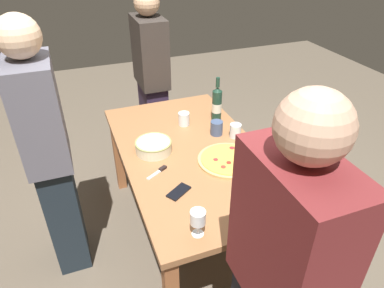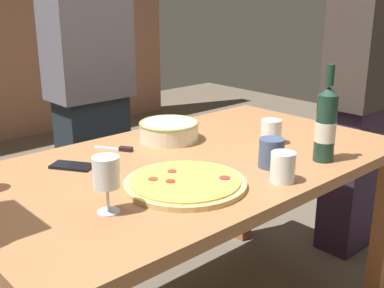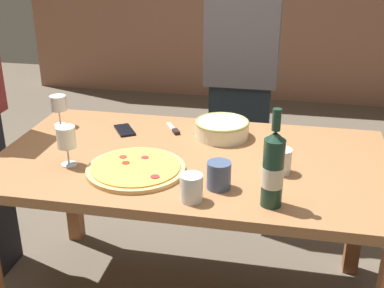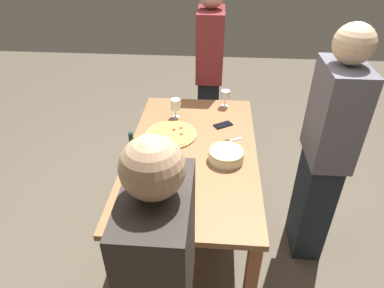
{
  "view_description": "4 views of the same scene",
  "coord_description": "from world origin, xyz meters",
  "px_view_note": "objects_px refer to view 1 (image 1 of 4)",
  "views": [
    {
      "loc": [
        -1.8,
        0.68,
        2.03
      ],
      "look_at": [
        0.0,
        0.0,
        0.81
      ],
      "focal_mm": 32.72,
      "sensor_mm": 36.0,
      "label": 1
    },
    {
      "loc": [
        -1.1,
        -1.2,
        1.33
      ],
      "look_at": [
        0.0,
        0.0,
        0.81
      ],
      "focal_mm": 44.83,
      "sensor_mm": 36.0,
      "label": 2
    },
    {
      "loc": [
        0.37,
        -1.81,
        1.61
      ],
      "look_at": [
        0.0,
        0.0,
        0.81
      ],
      "focal_mm": 46.49,
      "sensor_mm": 36.0,
      "label": 3
    },
    {
      "loc": [
        1.95,
        0.15,
        2.13
      ],
      "look_at": [
        0.0,
        0.0,
        0.81
      ],
      "focal_mm": 32.08,
      "sensor_mm": 36.0,
      "label": 4
    }
  ],
  "objects_px": {
    "cell_phone": "(179,192)",
    "person_guest_right": "(50,156)",
    "serving_bowl": "(153,146)",
    "wine_bottle": "(217,104)",
    "wine_glass_near_pizza": "(198,218)",
    "wine_glass_by_bottle": "(250,172)",
    "dining_table": "(192,163)",
    "cup_ceramic": "(217,128)",
    "person_guest_left": "(152,82)",
    "cup_spare": "(235,131)",
    "cup_amber": "(184,119)",
    "pizza_knife": "(159,171)",
    "pizza": "(228,160)"
  },
  "relations": [
    {
      "from": "person_guest_left",
      "to": "wine_glass_near_pizza",
      "type": "bearing_deg",
      "value": -6.5
    },
    {
      "from": "serving_bowl",
      "to": "wine_glass_by_bottle",
      "type": "relative_size",
      "value": 1.51
    },
    {
      "from": "person_guest_left",
      "to": "wine_bottle",
      "type": "bearing_deg",
      "value": 21.87
    },
    {
      "from": "dining_table",
      "to": "cup_ceramic",
      "type": "bearing_deg",
      "value": -58.68
    },
    {
      "from": "person_guest_left",
      "to": "cup_ceramic",
      "type": "bearing_deg",
      "value": 13.61
    },
    {
      "from": "cup_ceramic",
      "to": "pizza_knife",
      "type": "relative_size",
      "value": 0.69
    },
    {
      "from": "cell_phone",
      "to": "person_guest_right",
      "type": "distance_m",
      "value": 0.81
    },
    {
      "from": "dining_table",
      "to": "serving_bowl",
      "type": "distance_m",
      "value": 0.29
    },
    {
      "from": "serving_bowl",
      "to": "person_guest_left",
      "type": "height_order",
      "value": "person_guest_left"
    },
    {
      "from": "person_guest_left",
      "to": "person_guest_right",
      "type": "relative_size",
      "value": 0.95
    },
    {
      "from": "pizza",
      "to": "cup_amber",
      "type": "relative_size",
      "value": 3.96
    },
    {
      "from": "person_guest_left",
      "to": "pizza",
      "type": "bearing_deg",
      "value": 7.73
    },
    {
      "from": "serving_bowl",
      "to": "person_guest_left",
      "type": "xyz_separation_m",
      "value": [
        1.04,
        -0.27,
        0.01
      ]
    },
    {
      "from": "dining_table",
      "to": "cup_ceramic",
      "type": "xyz_separation_m",
      "value": [
        0.15,
        -0.24,
        0.14
      ]
    },
    {
      "from": "dining_table",
      "to": "serving_bowl",
      "type": "height_order",
      "value": "serving_bowl"
    },
    {
      "from": "pizza_knife",
      "to": "person_guest_right",
      "type": "height_order",
      "value": "person_guest_right"
    },
    {
      "from": "dining_table",
      "to": "pizza",
      "type": "xyz_separation_m",
      "value": [
        -0.19,
        -0.17,
        0.1
      ]
    },
    {
      "from": "serving_bowl",
      "to": "pizza_knife",
      "type": "height_order",
      "value": "serving_bowl"
    },
    {
      "from": "pizza",
      "to": "wine_glass_near_pizza",
      "type": "relative_size",
      "value": 2.62
    },
    {
      "from": "person_guest_right",
      "to": "cell_phone",
      "type": "bearing_deg",
      "value": -28.8
    },
    {
      "from": "cup_spare",
      "to": "cell_phone",
      "type": "distance_m",
      "value": 0.71
    },
    {
      "from": "wine_glass_near_pizza",
      "to": "cup_spare",
      "type": "bearing_deg",
      "value": -37.53
    },
    {
      "from": "wine_glass_by_bottle",
      "to": "person_guest_right",
      "type": "bearing_deg",
      "value": 61.18
    },
    {
      "from": "cup_ceramic",
      "to": "cell_phone",
      "type": "xyz_separation_m",
      "value": [
        -0.51,
        0.46,
        -0.05
      ]
    },
    {
      "from": "wine_bottle",
      "to": "person_guest_right",
      "type": "distance_m",
      "value": 1.21
    },
    {
      "from": "wine_glass_near_pizza",
      "to": "cup_amber",
      "type": "xyz_separation_m",
      "value": [
        1.05,
        -0.3,
        -0.06
      ]
    },
    {
      "from": "wine_glass_near_pizza",
      "to": "cell_phone",
      "type": "distance_m",
      "value": 0.34
    },
    {
      "from": "wine_bottle",
      "to": "cup_spare",
      "type": "height_order",
      "value": "wine_bottle"
    },
    {
      "from": "dining_table",
      "to": "cup_spare",
      "type": "relative_size",
      "value": 16.49
    },
    {
      "from": "cup_amber",
      "to": "dining_table",
      "type": "bearing_deg",
      "value": 168.7
    },
    {
      "from": "dining_table",
      "to": "person_guest_left",
      "type": "distance_m",
      "value": 1.14
    },
    {
      "from": "wine_bottle",
      "to": "cup_amber",
      "type": "height_order",
      "value": "wine_bottle"
    },
    {
      "from": "pizza",
      "to": "wine_glass_by_bottle",
      "type": "xyz_separation_m",
      "value": [
        -0.28,
        0.0,
        0.1
      ]
    },
    {
      "from": "cup_spare",
      "to": "person_guest_left",
      "type": "distance_m",
      "value": 1.11
    },
    {
      "from": "dining_table",
      "to": "wine_bottle",
      "type": "distance_m",
      "value": 0.52
    },
    {
      "from": "wine_bottle",
      "to": "pizza_knife",
      "type": "relative_size",
      "value": 2.35
    },
    {
      "from": "pizza",
      "to": "cup_amber",
      "type": "height_order",
      "value": "cup_amber"
    },
    {
      "from": "serving_bowl",
      "to": "wine_bottle",
      "type": "bearing_deg",
      "value": -66.15
    },
    {
      "from": "cell_phone",
      "to": "pizza_knife",
      "type": "distance_m",
      "value": 0.23
    },
    {
      "from": "cup_ceramic",
      "to": "serving_bowl",
      "type": "bearing_deg",
      "value": 96.89
    },
    {
      "from": "cup_amber",
      "to": "pizza",
      "type": "bearing_deg",
      "value": -169.54
    },
    {
      "from": "person_guest_right",
      "to": "person_guest_left",
      "type": "bearing_deg",
      "value": 55.65
    },
    {
      "from": "wine_glass_near_pizza",
      "to": "cell_phone",
      "type": "relative_size",
      "value": 1.01
    },
    {
      "from": "cell_phone",
      "to": "wine_glass_near_pizza",
      "type": "bearing_deg",
      "value": 144.82
    },
    {
      "from": "wine_bottle",
      "to": "wine_glass_by_bottle",
      "type": "relative_size",
      "value": 2.14
    },
    {
      "from": "wine_bottle",
      "to": "cell_phone",
      "type": "distance_m",
      "value": 0.89
    },
    {
      "from": "cup_ceramic",
      "to": "person_guest_left",
      "type": "bearing_deg",
      "value": 11.79
    },
    {
      "from": "wine_glass_by_bottle",
      "to": "person_guest_left",
      "type": "height_order",
      "value": "person_guest_left"
    },
    {
      "from": "wine_glass_near_pizza",
      "to": "cell_phone",
      "type": "xyz_separation_m",
      "value": [
        0.33,
        -0.01,
        -0.1
      ]
    },
    {
      "from": "dining_table",
      "to": "person_guest_left",
      "type": "height_order",
      "value": "person_guest_left"
    }
  ]
}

